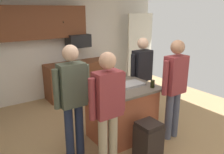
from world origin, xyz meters
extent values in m
plane|color=tan|center=(0.00, 0.00, 0.00)|extent=(7.04, 7.04, 0.00)
cube|color=white|center=(0.00, 2.80, 1.30)|extent=(6.40, 0.10, 2.60)
cube|color=white|center=(2.60, 2.40, 1.10)|extent=(0.90, 0.06, 2.00)
cube|color=brown|center=(-0.40, 2.60, 1.92)|extent=(2.40, 0.35, 0.75)
sphere|color=#4C3823|center=(0.20, 2.41, 1.93)|extent=(0.04, 0.04, 0.04)
cube|color=brown|center=(0.60, 2.48, 0.45)|extent=(1.80, 0.60, 0.90)
sphere|color=#4C3823|center=(1.05, 2.17, 0.45)|extent=(0.04, 0.04, 0.04)
cube|color=black|center=(0.60, 2.50, 1.45)|extent=(0.56, 0.40, 0.32)
cube|color=#AD5638|center=(0.24, 0.16, 0.45)|extent=(1.03, 0.79, 0.90)
cube|color=#60564C|center=(0.24, 0.16, 0.92)|extent=(1.17, 0.93, 0.04)
cylinder|color=#383842|center=(0.96, 0.57, 0.41)|extent=(0.13, 0.13, 0.82)
cylinder|color=#383842|center=(1.13, 0.57, 0.41)|extent=(0.13, 0.13, 0.82)
cube|color=black|center=(1.05, 0.57, 1.13)|extent=(0.38, 0.22, 0.62)
sphere|color=beige|center=(1.05, 0.57, 1.58)|extent=(0.22, 0.22, 0.22)
cylinder|color=black|center=(0.81, 0.57, 1.11)|extent=(0.09, 0.09, 0.55)
cylinder|color=black|center=(1.29, 0.57, 1.11)|extent=(0.09, 0.09, 0.55)
cylinder|color=#4C5166|center=(0.87, -0.36, 0.43)|extent=(0.13, 0.13, 0.85)
cylinder|color=#4C5166|center=(1.04, -0.36, 0.43)|extent=(0.13, 0.13, 0.85)
cube|color=maroon|center=(0.96, -0.36, 1.17)|extent=(0.38, 0.22, 0.64)
sphere|color=tan|center=(0.96, -0.36, 1.63)|extent=(0.23, 0.23, 0.23)
cylinder|color=maroon|center=(0.72, -0.36, 1.15)|extent=(0.09, 0.09, 0.57)
cylinder|color=maroon|center=(1.20, -0.36, 1.15)|extent=(0.09, 0.09, 0.57)
cylinder|color=tan|center=(-0.52, -0.41, 0.42)|extent=(0.13, 0.13, 0.83)
cylinder|color=tan|center=(-0.35, -0.41, 0.42)|extent=(0.13, 0.13, 0.83)
cube|color=maroon|center=(-0.43, -0.41, 1.14)|extent=(0.38, 0.22, 0.62)
sphere|color=tan|center=(-0.43, -0.41, 1.60)|extent=(0.22, 0.22, 0.22)
cylinder|color=maroon|center=(-0.67, -0.41, 1.12)|extent=(0.09, 0.09, 0.56)
cylinder|color=maroon|center=(-0.19, -0.41, 1.12)|extent=(0.09, 0.09, 0.56)
cylinder|color=#232D4C|center=(-0.78, 0.12, 0.43)|extent=(0.13, 0.13, 0.85)
cylinder|color=#232D4C|center=(-0.61, 0.12, 0.43)|extent=(0.13, 0.13, 0.85)
cube|color=#4C5647|center=(-0.70, 0.12, 1.17)|extent=(0.38, 0.22, 0.64)
sphere|color=beige|center=(-0.70, 0.12, 1.64)|extent=(0.23, 0.23, 0.23)
cylinder|color=#4C5647|center=(-0.94, 0.12, 1.16)|extent=(0.09, 0.09, 0.58)
cylinder|color=#4C5647|center=(-0.46, 0.12, 1.16)|extent=(0.09, 0.09, 0.58)
cylinder|color=black|center=(0.65, -0.15, 1.01)|extent=(0.07, 0.07, 0.13)
cylinder|color=white|center=(-0.11, -0.06, 1.00)|extent=(0.08, 0.08, 0.10)
torus|color=white|center=(-0.05, -0.06, 1.00)|extent=(0.06, 0.01, 0.06)
cylinder|color=black|center=(-0.03, 0.04, 1.02)|extent=(0.07, 0.07, 0.15)
cube|color=#B7B7BC|center=(0.41, 0.14, 0.95)|extent=(0.44, 0.30, 0.02)
cube|color=#A8A8AD|center=(0.41, 0.14, 0.97)|extent=(0.44, 0.30, 0.02)
cube|color=black|center=(0.18, -0.58, 0.28)|extent=(0.34, 0.34, 0.55)
cube|color=black|center=(0.18, -0.58, 0.58)|extent=(0.32, 0.32, 0.06)
camera|label=1|loc=(-1.99, -2.76, 2.23)|focal=36.51mm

